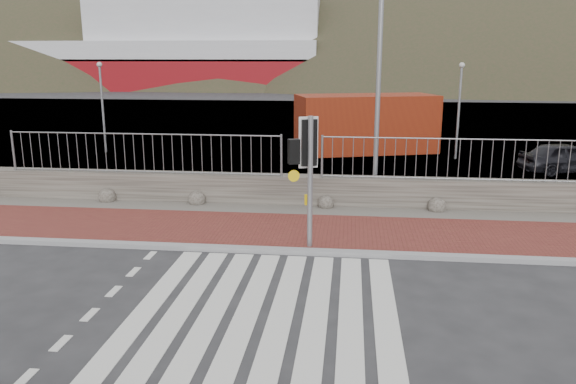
# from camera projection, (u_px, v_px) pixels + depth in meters

# --- Properties ---
(ground) EXTENTS (220.00, 220.00, 0.00)m
(ground) POSITION_uv_depth(u_px,v_px,m) (265.00, 311.00, 9.89)
(ground) COLOR #28282B
(ground) RESTS_ON ground
(sidewalk_far) EXTENTS (40.00, 3.00, 0.08)m
(sidewalk_far) POSITION_uv_depth(u_px,v_px,m) (292.00, 232.00, 14.22)
(sidewalk_far) COLOR brown
(sidewalk_far) RESTS_ON ground
(kerb_far) EXTENTS (40.00, 0.25, 0.12)m
(kerb_far) POSITION_uv_depth(u_px,v_px,m) (285.00, 251.00, 12.77)
(kerb_far) COLOR gray
(kerb_far) RESTS_ON ground
(zebra_crossing) EXTENTS (4.62, 5.60, 0.01)m
(zebra_crossing) POSITION_uv_depth(u_px,v_px,m) (265.00, 311.00, 9.89)
(zebra_crossing) COLOR silver
(zebra_crossing) RESTS_ON ground
(gravel_strip) EXTENTS (40.00, 1.50, 0.06)m
(gravel_strip) POSITION_uv_depth(u_px,v_px,m) (299.00, 211.00, 16.16)
(gravel_strip) COLOR #59544C
(gravel_strip) RESTS_ON ground
(stone_wall) EXTENTS (40.00, 0.60, 0.90)m
(stone_wall) POSITION_uv_depth(u_px,v_px,m) (302.00, 190.00, 16.83)
(stone_wall) COLOR #454039
(stone_wall) RESTS_ON ground
(railing) EXTENTS (18.07, 0.07, 1.22)m
(railing) POSITION_uv_depth(u_px,v_px,m) (302.00, 146.00, 16.36)
(railing) COLOR gray
(railing) RESTS_ON stone_wall
(quay) EXTENTS (120.00, 40.00, 0.50)m
(quay) POSITION_uv_depth(u_px,v_px,m) (330.00, 125.00, 36.83)
(quay) COLOR #4C4C4F
(quay) RESTS_ON ground
(water) EXTENTS (220.00, 50.00, 0.05)m
(water) POSITION_uv_depth(u_px,v_px,m) (341.00, 92.00, 70.63)
(water) COLOR #3F4C54
(water) RESTS_ON ground
(ferry) EXTENTS (50.00, 16.00, 20.00)m
(ferry) POSITION_uv_depth(u_px,v_px,m) (162.00, 49.00, 76.89)
(ferry) COLOR maroon
(ferry) RESTS_ON ground
(hills_backdrop) EXTENTS (254.00, 90.00, 100.00)m
(hills_backdrop) POSITION_uv_depth(u_px,v_px,m) (379.00, 215.00, 99.47)
(hills_backdrop) COLOR #303620
(hills_backdrop) RESTS_ON ground
(traffic_signal_far) EXTENTS (0.76, 0.48, 3.09)m
(traffic_signal_far) POSITION_uv_depth(u_px,v_px,m) (309.00, 154.00, 12.52)
(traffic_signal_far) COLOR gray
(traffic_signal_far) RESTS_ON ground
(streetlight) EXTENTS (1.76, 0.53, 8.36)m
(streetlight) POSITION_uv_depth(u_px,v_px,m) (385.00, 44.00, 16.37)
(streetlight) COLOR gray
(streetlight) RESTS_ON ground
(shipping_container) EXTENTS (6.83, 4.39, 2.64)m
(shipping_container) POSITION_uv_depth(u_px,v_px,m) (366.00, 123.00, 26.15)
(shipping_container) COLOR maroon
(shipping_container) RESTS_ON ground
(car_a) EXTENTS (3.70, 2.15, 1.18)m
(car_a) POSITION_uv_depth(u_px,v_px,m) (566.00, 158.00, 21.46)
(car_a) COLOR black
(car_a) RESTS_ON ground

